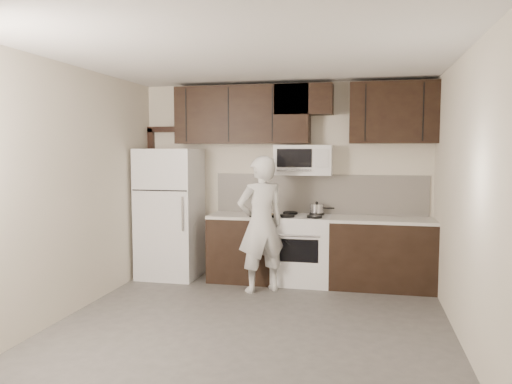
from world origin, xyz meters
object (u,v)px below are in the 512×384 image
(stove, at_px, (302,249))
(microwave, at_px, (304,160))
(person, at_px, (261,224))
(refrigerator, at_px, (170,213))

(stove, xyz_separation_m, microwave, (-0.00, 0.12, 1.19))
(microwave, relative_size, person, 0.44)
(stove, distance_m, microwave, 1.20)
(refrigerator, bearing_deg, person, -17.90)
(stove, distance_m, person, 0.78)
(stove, relative_size, person, 0.55)
(stove, xyz_separation_m, person, (-0.46, -0.50, 0.40))
(microwave, xyz_separation_m, refrigerator, (-1.85, -0.17, -0.75))
(stove, xyz_separation_m, refrigerator, (-1.85, -0.05, 0.44))
(stove, relative_size, refrigerator, 0.52)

